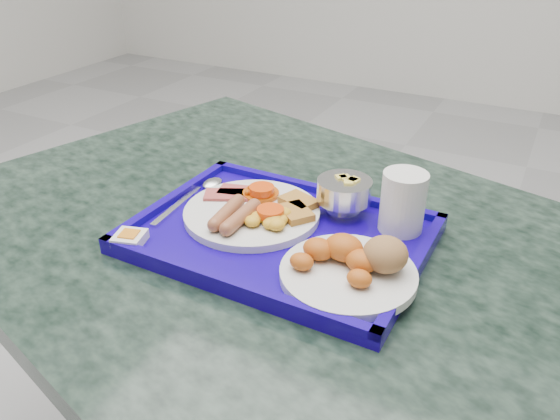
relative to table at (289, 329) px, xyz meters
The scene contains 10 objects.
floor 0.77m from the table, 141.17° to the left, with size 6.00×6.00×0.00m, color #9B9C9E.
table is the anchor object (origin of this frame).
tray 0.21m from the table, 102.96° to the right, with size 0.44×0.33×0.03m.
main_plate 0.23m from the table, behind, with size 0.22×0.22×0.03m.
bread_plate 0.28m from the table, 29.87° to the right, with size 0.19×0.19×0.06m.
fruit_bowl 0.27m from the table, 54.37° to the left, with size 0.09×0.09×0.06m.
juice_cup 0.32m from the table, 25.43° to the left, with size 0.07×0.07×0.10m.
spoon 0.29m from the table, 168.93° to the left, with size 0.04×0.19×0.01m.
knife 0.31m from the table, behind, with size 0.01×0.20×0.00m, color silver.
jam_packet 0.33m from the table, 141.08° to the right, with size 0.05×0.05×0.02m.
Camera 1 is at (0.73, -0.99, 1.23)m, focal length 35.00 mm.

